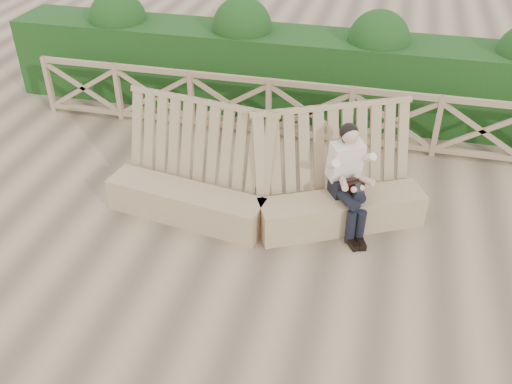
# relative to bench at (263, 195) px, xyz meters

# --- Properties ---
(ground) EXTENTS (60.00, 60.00, 0.00)m
(ground) POSITION_rel_bench_xyz_m (0.23, -1.06, -0.41)
(ground) COLOR brown
(ground) RESTS_ON ground
(bench) EXTENTS (4.50, 1.72, 1.62)m
(bench) POSITION_rel_bench_xyz_m (0.00, 0.00, 0.00)
(bench) COLOR #8E7251
(bench) RESTS_ON ground
(woman) EXTENTS (0.73, 0.97, 1.54)m
(woman) POSITION_rel_bench_xyz_m (1.14, 0.14, 0.41)
(woman) COLOR black
(woman) RESTS_ON ground
(guardrail) EXTENTS (10.10, 0.09, 1.10)m
(guardrail) POSITION_rel_bench_xyz_m (0.23, 2.44, 0.14)
(guardrail) COLOR #987858
(guardrail) RESTS_ON ground
(hedge) EXTENTS (12.00, 1.20, 1.50)m
(hedge) POSITION_rel_bench_xyz_m (0.23, 3.64, 0.34)
(hedge) COLOR black
(hedge) RESTS_ON ground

